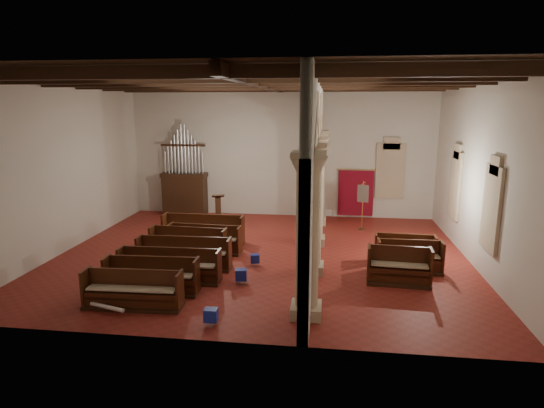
{
  "coord_description": "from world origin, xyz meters",
  "views": [
    {
      "loc": [
        2.29,
        -14.94,
        5.11
      ],
      "look_at": [
        0.31,
        0.5,
        1.72
      ],
      "focal_mm": 30.0,
      "sensor_mm": 36.0,
      "label": 1
    }
  ],
  "objects": [
    {
      "name": "nave_pew_2",
      "position": [
        -2.33,
        -2.73,
        0.33
      ],
      "size": [
        3.04,
        0.72,
        0.99
      ],
      "rotation": [
        0.0,
        0.0,
        0.02
      ],
      "color": "#32190F",
      "rests_on": "floor"
    },
    {
      "name": "tube_heater_a",
      "position": [
        -3.16,
        -4.98,
        0.16
      ],
      "size": [
        1.02,
        0.39,
        0.1
      ],
      "primitive_type": "cylinder",
      "rotation": [
        0.0,
        1.57,
        -0.28
      ],
      "color": "white",
      "rests_on": "floor"
    },
    {
      "name": "wall_back",
      "position": [
        0.0,
        6.0,
        3.0
      ],
      "size": [
        14.0,
        0.02,
        6.0
      ],
      "primitive_type": "cube",
      "color": "silver",
      "rests_on": "floor"
    },
    {
      "name": "nave_pew_6",
      "position": [
        -2.37,
        1.05,
        0.36
      ],
      "size": [
        3.06,
        0.75,
        1.1
      ],
      "rotation": [
        0.0,
        0.0,
        -0.01
      ],
      "color": "#32190F",
      "rests_on": "floor"
    },
    {
      "name": "arcade",
      "position": [
        1.8,
        0.0,
        3.56
      ],
      "size": [
        0.9,
        11.9,
        6.0
      ],
      "color": "tan",
      "rests_on": "floor"
    },
    {
      "name": "wall_front",
      "position": [
        0.0,
        -6.0,
        3.0
      ],
      "size": [
        14.0,
        0.02,
        6.0
      ],
      "primitive_type": "cube",
      "color": "silver",
      "rests_on": "floor"
    },
    {
      "name": "floor",
      "position": [
        0.0,
        0.0,
        0.0
      ],
      "size": [
        14.0,
        14.0,
        0.0
      ],
      "primitive_type": "plane",
      "color": "maroon",
      "rests_on": "ground"
    },
    {
      "name": "wall_left",
      "position": [
        -7.0,
        0.0,
        3.0
      ],
      "size": [
        0.02,
        12.0,
        6.0
      ],
      "primitive_type": "cube",
      "color": "silver",
      "rests_on": "floor"
    },
    {
      "name": "nave_pew_1",
      "position": [
        -2.53,
        -3.6,
        0.33
      ],
      "size": [
        2.63,
        0.79,
        1.01
      ],
      "rotation": [
        0.0,
        0.0,
        0.05
      ],
      "color": "#32190F",
      "rests_on": "floor"
    },
    {
      "name": "aisle_pew_2",
      "position": [
        4.79,
        -0.31,
        0.33
      ],
      "size": [
        1.97,
        0.76,
        0.99
      ],
      "rotation": [
        0.0,
        0.0,
        -0.05
      ],
      "color": "#32190F",
      "rests_on": "floor"
    },
    {
      "name": "window_back",
      "position": [
        5.0,
        5.98,
        2.2
      ],
      "size": [
        1.0,
        0.03,
        2.2
      ],
      "primitive_type": "cube",
      "color": "#357865",
      "rests_on": "wall_back"
    },
    {
      "name": "nave_pew_3",
      "position": [
        -2.25,
        -1.61,
        0.33
      ],
      "size": [
        3.02,
        0.75,
        1.01
      ],
      "rotation": [
        0.0,
        0.0,
        0.03
      ],
      "color": "#32190F",
      "rests_on": "floor"
    },
    {
      "name": "lectern",
      "position": [
        -2.59,
        4.24,
        0.54
      ],
      "size": [
        0.63,
        0.67,
        1.31
      ],
      "rotation": [
        0.0,
        0.0,
        0.33
      ],
      "color": "#332210",
      "rests_on": "floor"
    },
    {
      "name": "window_right_a",
      "position": [
        6.98,
        -1.5,
        2.2
      ],
      "size": [
        0.03,
        1.0,
        2.2
      ],
      "primitive_type": "cube",
      "color": "#357865",
      "rests_on": "wall_right"
    },
    {
      "name": "processional_banner",
      "position": [
        3.68,
        3.81,
        0.75
      ],
      "size": [
        0.46,
        0.58,
        2.06
      ],
      "rotation": [
        0.0,
        0.0,
        -0.3
      ],
      "color": "#32190F",
      "rests_on": "floor"
    },
    {
      "name": "tube_heater_b",
      "position": [
        -2.52,
        -2.76,
        0.16
      ],
      "size": [
        1.08,
        0.45,
        0.11
      ],
      "primitive_type": "cylinder",
      "rotation": [
        0.0,
        1.57,
        0.32
      ],
      "color": "silver",
      "rests_on": "floor"
    },
    {
      "name": "hymnal_box_c",
      "position": [
        -0.05,
        -1.09,
        0.24
      ],
      "size": [
        0.32,
        0.29,
        0.28
      ],
      "primitive_type": "cube",
      "rotation": [
        0.0,
        0.0,
        0.25
      ],
      "color": "navy",
      "rests_on": "floor"
    },
    {
      "name": "wall_right",
      "position": [
        7.0,
        0.0,
        3.0
      ],
      "size": [
        0.02,
        12.0,
        6.0
      ],
      "primitive_type": "cube",
      "color": "silver",
      "rests_on": "floor"
    },
    {
      "name": "hymnal_box_a",
      "position": [
        -0.41,
        -5.27,
        0.26
      ],
      "size": [
        0.32,
        0.26,
        0.31
      ],
      "primitive_type": "cube",
      "rotation": [
        0.0,
        0.0,
        0.03
      ],
      "color": "navy",
      "rests_on": "floor"
    },
    {
      "name": "aisle_pew_0",
      "position": [
        4.36,
        -2.06,
        0.37
      ],
      "size": [
        1.86,
        0.85,
        1.1
      ],
      "rotation": [
        0.0,
        0.0,
        -0.07
      ],
      "color": "#32190F",
      "rests_on": "floor"
    },
    {
      "name": "hymnal_box_b",
      "position": [
        -0.21,
        -2.63,
        0.26
      ],
      "size": [
        0.37,
        0.32,
        0.33
      ],
      "primitive_type": "cube",
      "rotation": [
        0.0,
        0.0,
        0.17
      ],
      "color": "navy",
      "rests_on": "floor"
    },
    {
      "name": "ceiling_beams",
      "position": [
        0.0,
        0.0,
        5.82
      ],
      "size": [
        13.8,
        11.8,
        0.3
      ],
      "primitive_type": null,
      "color": "#32190F",
      "rests_on": "wall_back"
    },
    {
      "name": "dossal_curtain",
      "position": [
        3.5,
        5.92,
        1.17
      ],
      "size": [
        1.8,
        0.07,
        2.17
      ],
      "color": "maroon",
      "rests_on": "floor"
    },
    {
      "name": "aisle_pew_1",
      "position": [
        4.83,
        -1.03,
        0.34
      ],
      "size": [
        1.99,
        0.69,
        1.01
      ],
      "rotation": [
        0.0,
        0.0,
        0.01
      ],
      "color": "#32190F",
      "rests_on": "floor"
    },
    {
      "name": "nave_pew_5",
      "position": [
        -2.05,
        0.04,
        0.32
      ],
      "size": [
        2.65,
        0.79,
        0.98
      ],
      "rotation": [
        0.0,
        0.0,
        -0.05
      ],
      "color": "#32190F",
      "rests_on": "floor"
    },
    {
      "name": "nave_pew_0",
      "position": [
        -2.65,
        -4.58,
        0.33
      ],
      "size": [
        2.57,
        0.75,
        0.98
      ],
      "rotation": [
        0.0,
        0.0,
        0.04
      ],
      "color": "#32190F",
      "rests_on": "floor"
    },
    {
      "name": "ceiling",
      "position": [
        0.0,
        0.0,
        6.0
      ],
      "size": [
        14.0,
        14.0,
        0.0
      ],
      "primitive_type": "plane",
      "rotation": [
        3.14,
        0.0,
        0.0
      ],
      "color": "#302110",
      "rests_on": "wall_back"
    },
    {
      "name": "window_right_b",
      "position": [
        6.98,
        2.5,
        2.2
      ],
      "size": [
        0.03,
        1.0,
        2.2
      ],
      "primitive_type": "cube",
      "color": "#357865",
      "rests_on": "wall_right"
    },
    {
      "name": "pipe_organ",
      "position": [
        -4.5,
        5.5,
        1.37
      ],
      "size": [
        2.1,
        0.85,
        4.4
      ],
      "color": "#32190F",
      "rests_on": "floor"
    },
    {
      "name": "nave_pew_4",
      "position": [
        -2.47,
        -0.5,
        0.34
      ],
      "size": [
        2.68,
        0.82,
        1.02
      ],
      "rotation": [
        0.0,
        0.0,
        -0.05
      ],
      "color": "#32190F",
      "rests_on": "floor"
    }
  ]
}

